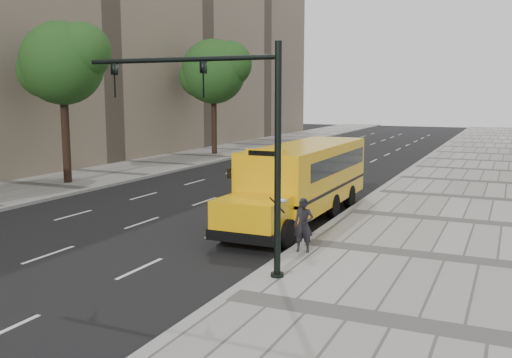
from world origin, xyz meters
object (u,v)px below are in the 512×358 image
at_px(tree_b, 63,63).
at_px(taxi_near, 253,187).
at_px(tree_c, 215,71).
at_px(taxi_far, 270,166).
at_px(traffic_signal, 230,130).
at_px(pedestrian, 304,225).
at_px(school_bus, 305,175).

xyz_separation_m(tree_b, taxi_near, (11.72, -0.69, -5.96)).
distance_m(tree_b, tree_c, 17.19).
height_order(taxi_far, traffic_signal, traffic_signal).
bearing_deg(taxi_near, tree_c, 99.29).
bearing_deg(taxi_near, tree_b, 152.70).
bearing_deg(traffic_signal, pedestrian, 64.96).
xyz_separation_m(tree_b, pedestrian, (16.83, -8.03, -5.75)).
height_order(taxi_far, pedestrian, pedestrian).
height_order(tree_c, traffic_signal, tree_c).
xyz_separation_m(tree_b, taxi_far, (9.11, 7.39, -6.04)).
bearing_deg(pedestrian, tree_b, 143.96).
bearing_deg(tree_c, traffic_signal, -60.74).
bearing_deg(traffic_signal, taxi_far, 109.80).
distance_m(school_bus, taxi_near, 3.81).
xyz_separation_m(tree_c, school_bus, (14.90, -19.73, -5.17)).
height_order(school_bus, taxi_near, school_bus).
bearing_deg(traffic_signal, school_bus, 94.88).
bearing_deg(tree_b, pedestrian, -25.50).
bearing_deg(taxi_near, traffic_signal, -92.61).
bearing_deg(tree_c, pedestrian, -56.31).
bearing_deg(pedestrian, tree_c, 113.15).
xyz_separation_m(tree_b, tree_c, (0.01, 17.19, 0.18)).
relative_size(taxi_near, taxi_far, 1.08).
bearing_deg(tree_b, school_bus, -9.66).
xyz_separation_m(taxi_far, pedestrian, (7.71, -15.41, 0.29)).
xyz_separation_m(school_bus, pedestrian, (1.91, -5.49, -0.76)).
relative_size(tree_b, traffic_signal, 1.40).
height_order(taxi_near, pedestrian, pedestrian).
bearing_deg(school_bus, pedestrian, -70.80).
relative_size(taxi_far, pedestrian, 2.52).
height_order(tree_b, taxi_near, tree_b).
relative_size(school_bus, traffic_signal, 1.81).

